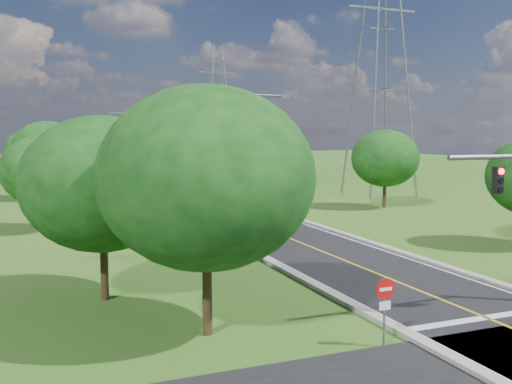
% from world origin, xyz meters
% --- Properties ---
extents(ground, '(260.00, 260.00, 0.00)m').
position_xyz_m(ground, '(0.00, 60.00, 0.00)').
color(ground, '#245919').
rests_on(ground, ground).
extents(road, '(8.00, 150.00, 0.06)m').
position_xyz_m(road, '(0.00, 66.00, 0.03)').
color(road, black).
rests_on(road, ground).
extents(curb_left, '(0.50, 150.00, 0.22)m').
position_xyz_m(curb_left, '(-4.25, 66.00, 0.11)').
color(curb_left, gray).
rests_on(curb_left, ground).
extents(curb_right, '(0.50, 150.00, 0.22)m').
position_xyz_m(curb_right, '(4.25, 66.00, 0.11)').
color(curb_right, gray).
rests_on(curb_right, ground).
extents(do_not_enter_left, '(0.76, 0.11, 2.50)m').
position_xyz_m(do_not_enter_left, '(-5.60, -1.52, 1.77)').
color(do_not_enter_left, slate).
rests_on(do_not_enter_left, ground).
extents(speed_limit_sign, '(0.55, 0.09, 2.40)m').
position_xyz_m(speed_limit_sign, '(5.20, 37.98, 1.60)').
color(speed_limit_sign, slate).
rests_on(speed_limit_sign, ground).
extents(overpass, '(30.00, 3.00, 3.20)m').
position_xyz_m(overpass, '(0.00, 140.00, 2.41)').
color(overpass, gray).
rests_on(overpass, ground).
extents(streetlight_near_left, '(5.90, 0.25, 10.00)m').
position_xyz_m(streetlight_near_left, '(-6.00, 12.00, 5.94)').
color(streetlight_near_left, slate).
rests_on(streetlight_near_left, ground).
extents(streetlight_mid_left, '(5.90, 0.25, 10.00)m').
position_xyz_m(streetlight_mid_left, '(-6.00, 45.00, 5.94)').
color(streetlight_mid_left, slate).
rests_on(streetlight_mid_left, ground).
extents(streetlight_far_right, '(5.90, 0.25, 10.00)m').
position_xyz_m(streetlight_far_right, '(6.00, 78.00, 5.94)').
color(streetlight_far_right, slate).
rests_on(streetlight_far_right, ground).
extents(power_tower_near, '(9.00, 6.40, 28.00)m').
position_xyz_m(power_tower_near, '(22.00, 40.00, 14.01)').
color(power_tower_near, slate).
rests_on(power_tower_near, ground).
extents(power_tower_far, '(9.00, 6.40, 28.00)m').
position_xyz_m(power_tower_far, '(26.00, 115.00, 14.01)').
color(power_tower_far, slate).
rests_on(power_tower_far, ground).
extents(tree_la, '(7.14, 7.14, 8.30)m').
position_xyz_m(tree_la, '(-14.00, 8.00, 5.27)').
color(tree_la, black).
rests_on(tree_la, ground).
extents(tree_lb, '(6.30, 6.30, 7.33)m').
position_xyz_m(tree_lb, '(-16.00, 28.00, 4.64)').
color(tree_lb, black).
rests_on(tree_lb, ground).
extents(tree_lc, '(7.56, 7.56, 8.79)m').
position_xyz_m(tree_lc, '(-15.00, 50.00, 5.58)').
color(tree_lc, black).
rests_on(tree_lc, ground).
extents(tree_ld, '(6.72, 6.72, 7.82)m').
position_xyz_m(tree_ld, '(-17.00, 74.00, 4.95)').
color(tree_ld, black).
rests_on(tree_ld, ground).
extents(tree_le, '(5.88, 5.88, 6.84)m').
position_xyz_m(tree_le, '(-14.50, 98.00, 4.33)').
color(tree_le, black).
rests_on(tree_le, ground).
extents(tree_lf, '(7.98, 7.98, 9.28)m').
position_xyz_m(tree_lf, '(-11.00, 2.00, 5.89)').
color(tree_lf, black).
rests_on(tree_lf, ground).
extents(tree_rb, '(6.72, 6.72, 7.82)m').
position_xyz_m(tree_rb, '(16.00, 30.00, 4.95)').
color(tree_rb, black).
rests_on(tree_rb, ground).
extents(tree_rc, '(5.88, 5.88, 6.84)m').
position_xyz_m(tree_rc, '(15.00, 52.00, 4.33)').
color(tree_rc, black).
rests_on(tree_rc, ground).
extents(tree_rd, '(7.14, 7.14, 8.30)m').
position_xyz_m(tree_rd, '(17.00, 76.00, 5.27)').
color(tree_rd, black).
rests_on(tree_rd, ground).
extents(tree_re, '(5.46, 5.46, 6.35)m').
position_xyz_m(tree_re, '(14.50, 100.00, 4.02)').
color(tree_re, black).
rests_on(tree_re, ground).
extents(tree_rf, '(6.30, 6.30, 7.33)m').
position_xyz_m(tree_rf, '(18.00, 120.00, 4.64)').
color(tree_rf, black).
rests_on(tree_rf, ground).
extents(bus_outbound, '(2.42, 9.58, 2.66)m').
position_xyz_m(bus_outbound, '(2.14, 51.09, 1.39)').
color(bus_outbound, white).
rests_on(bus_outbound, road).
extents(bus_inbound, '(2.81, 9.93, 2.74)m').
position_xyz_m(bus_inbound, '(-1.76, 72.19, 1.43)').
color(bus_inbound, beige).
rests_on(bus_inbound, road).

